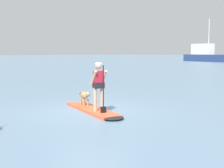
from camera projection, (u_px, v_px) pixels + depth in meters
name	position (u px, v px, depth m)	size (l,w,h in m)	color
ground_plane	(92.00, 111.00, 10.95)	(400.00, 400.00, 0.00)	slate
paddleboard	(94.00, 111.00, 10.74)	(3.61, 1.58, 0.10)	#E55933
person_paddler	(99.00, 83.00, 10.32)	(0.66, 0.56, 1.66)	tan
dog	(85.00, 96.00, 11.45)	(0.98, 0.36, 0.55)	#997A51
moored_boat_far_port	(205.00, 55.00, 69.30)	(12.20, 5.41, 9.53)	navy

